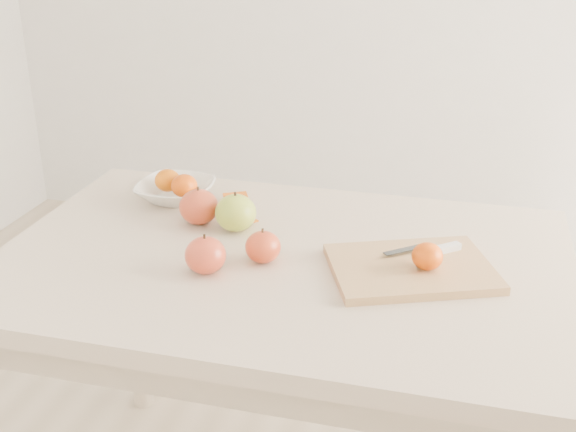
# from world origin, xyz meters

# --- Properties ---
(table) EXTENTS (1.20, 0.80, 0.75)m
(table) POSITION_xyz_m (0.00, 0.00, 0.65)
(table) COLOR beige
(table) RESTS_ON ground
(cutting_board) EXTENTS (0.38, 0.34, 0.02)m
(cutting_board) POSITION_xyz_m (0.27, -0.01, 0.76)
(cutting_board) COLOR tan
(cutting_board) RESTS_ON table
(board_tangerine) EXTENTS (0.06, 0.06, 0.05)m
(board_tangerine) POSITION_xyz_m (0.30, -0.02, 0.80)
(board_tangerine) COLOR #CB3807
(board_tangerine) RESTS_ON cutting_board
(fruit_bowl) EXTENTS (0.19, 0.19, 0.05)m
(fruit_bowl) POSITION_xyz_m (-0.34, 0.23, 0.77)
(fruit_bowl) COLOR white
(fruit_bowl) RESTS_ON table
(bowl_tangerine_near) EXTENTS (0.06, 0.06, 0.06)m
(bowl_tangerine_near) POSITION_xyz_m (-0.36, 0.24, 0.80)
(bowl_tangerine_near) COLOR #CF6307
(bowl_tangerine_near) RESTS_ON fruit_bowl
(bowl_tangerine_far) EXTENTS (0.06, 0.06, 0.06)m
(bowl_tangerine_far) POSITION_xyz_m (-0.31, 0.22, 0.80)
(bowl_tangerine_far) COLOR #D15207
(bowl_tangerine_far) RESTS_ON fruit_bowl
(orange_peel_a) EXTENTS (0.07, 0.07, 0.01)m
(orange_peel_a) POSITION_xyz_m (-0.19, 0.27, 0.75)
(orange_peel_a) COLOR #D05A0E
(orange_peel_a) RESTS_ON table
(orange_peel_b) EXTENTS (0.06, 0.05, 0.01)m
(orange_peel_b) POSITION_xyz_m (-0.13, 0.15, 0.75)
(orange_peel_b) COLOR #D0610E
(orange_peel_b) RESTS_ON table
(paring_knife) EXTENTS (0.16, 0.09, 0.01)m
(paring_knife) POSITION_xyz_m (0.32, 0.06, 0.78)
(paring_knife) COLOR white
(paring_knife) RESTS_ON cutting_board
(apple_green) EXTENTS (0.09, 0.09, 0.08)m
(apple_green) POSITION_xyz_m (-0.13, 0.10, 0.79)
(apple_green) COLOR olive
(apple_green) RESTS_ON table
(apple_red_e) EXTENTS (0.07, 0.07, 0.07)m
(apple_red_e) POSITION_xyz_m (-0.03, -0.04, 0.78)
(apple_red_e) COLOR maroon
(apple_red_e) RESTS_ON table
(apple_red_a) EXTENTS (0.09, 0.09, 0.08)m
(apple_red_a) POSITION_xyz_m (-0.23, 0.11, 0.79)
(apple_red_a) COLOR #9E0C14
(apple_red_a) RESTS_ON table
(apple_red_c) EXTENTS (0.08, 0.08, 0.08)m
(apple_red_c) POSITION_xyz_m (-0.13, -0.11, 0.79)
(apple_red_c) COLOR maroon
(apple_red_c) RESTS_ON table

